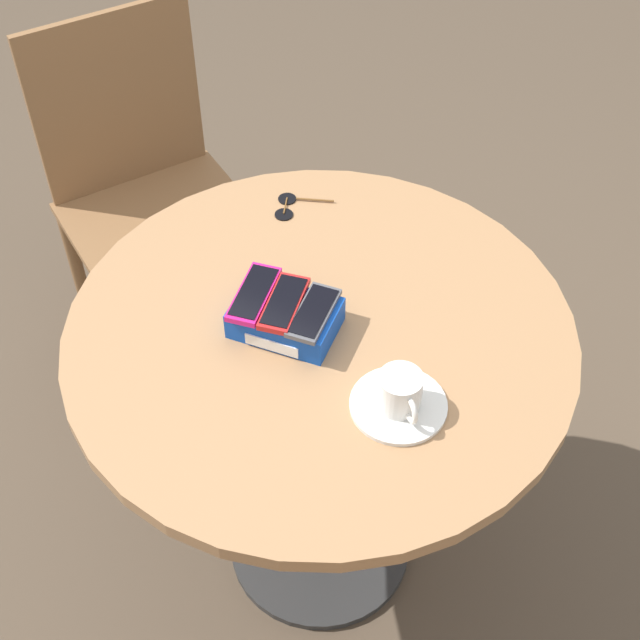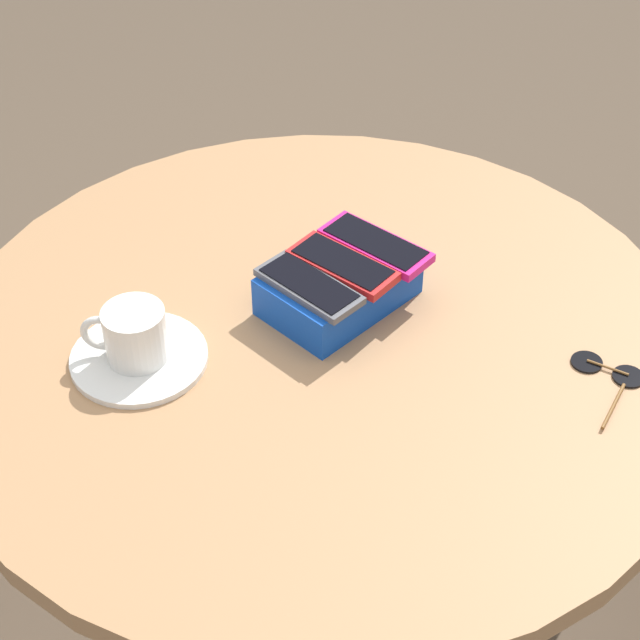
% 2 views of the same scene
% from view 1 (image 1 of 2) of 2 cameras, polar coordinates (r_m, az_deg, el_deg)
% --- Properties ---
extents(ground_plane, '(8.00, 8.00, 0.00)m').
position_cam_1_polar(ground_plane, '(2.19, 0.00, -14.22)').
color(ground_plane, brown).
extents(round_table, '(0.91, 0.91, 0.77)m').
position_cam_1_polar(round_table, '(1.67, 0.00, -3.76)').
color(round_table, '#2D2D2D').
rests_on(round_table, ground_plane).
extents(phone_box, '(0.19, 0.14, 0.05)m').
position_cam_1_polar(phone_box, '(1.55, -2.24, 0.13)').
color(phone_box, '#0F42AD').
rests_on(phone_box, round_table).
extents(phone_magenta, '(0.09, 0.15, 0.01)m').
position_cam_1_polar(phone_magenta, '(1.54, -4.25, 1.68)').
color(phone_magenta, '#D11975').
rests_on(phone_magenta, phone_box).
extents(phone_red, '(0.08, 0.14, 0.01)m').
position_cam_1_polar(phone_red, '(1.52, -2.32, 1.09)').
color(phone_red, red).
rests_on(phone_red, phone_box).
extents(phone_gray, '(0.07, 0.14, 0.01)m').
position_cam_1_polar(phone_gray, '(1.51, -0.27, 0.42)').
color(phone_gray, '#515156').
rests_on(phone_gray, phone_box).
extents(saucer, '(0.16, 0.16, 0.01)m').
position_cam_1_polar(saucer, '(1.45, 5.04, -5.44)').
color(saucer, silver).
rests_on(saucer, round_table).
extents(coffee_cup, '(0.09, 0.08, 0.07)m').
position_cam_1_polar(coffee_cup, '(1.42, 5.17, -4.57)').
color(coffee_cup, silver).
rests_on(coffee_cup, saucer).
extents(sunglasses, '(0.11, 0.10, 0.01)m').
position_cam_1_polar(sunglasses, '(1.81, -1.98, 7.32)').
color(sunglasses, black).
rests_on(sunglasses, round_table).
extents(chair_near_window, '(0.61, 0.61, 0.92)m').
position_cam_1_polar(chair_near_window, '(2.34, -10.79, 7.77)').
color(chair_near_window, brown).
rests_on(chair_near_window, ground_plane).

